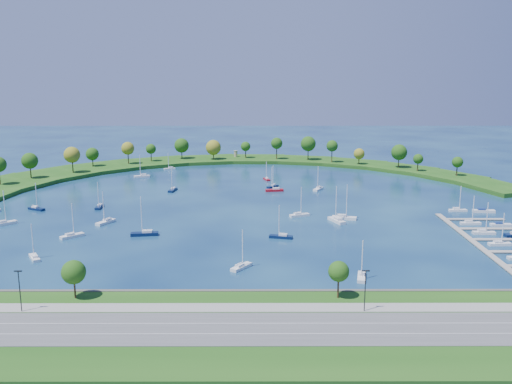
{
  "coord_description": "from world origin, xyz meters",
  "views": [
    {
      "loc": [
        4.39,
        -236.17,
        56.61
      ],
      "look_at": [
        5.0,
        5.0,
        4.0
      ],
      "focal_mm": 39.12,
      "sensor_mm": 36.0,
      "label": 1
    }
  ],
  "objects_px": {
    "docked_boat_6": "(484,232)",
    "moored_boat_12": "(72,235)",
    "moored_boat_4": "(241,266)",
    "docked_boat_11": "(483,211)",
    "moored_boat_13": "(34,257)",
    "moored_boat_0": "(36,208)",
    "moored_boat_19": "(170,168)",
    "docked_boat_10": "(458,209)",
    "moored_boat_10": "(344,217)",
    "moored_boat_11": "(4,223)",
    "moored_boat_1": "(267,179)",
    "moored_boat_16": "(173,189)",
    "moored_boat_7": "(281,236)",
    "docked_boat_8": "(470,222)",
    "harbor_tower": "(236,154)",
    "moored_boat_9": "(337,220)",
    "moored_boat_18": "(142,176)",
    "dock_system": "(500,245)",
    "moored_boat_2": "(362,276)",
    "moored_boat_6": "(145,233)",
    "moored_boat_3": "(106,221)",
    "moored_boat_8": "(318,188)",
    "moored_boat_17": "(273,186)",
    "docked_boat_4": "(500,243)",
    "docked_boat_9": "(501,225)",
    "moored_boat_15": "(299,214)",
    "moored_boat_5": "(99,206)",
    "moored_boat_14": "(275,189)"
  },
  "relations": [
    {
      "from": "docked_boat_6",
      "to": "moored_boat_12",
      "type": "bearing_deg",
      "value": -176.09
    },
    {
      "from": "moored_boat_4",
      "to": "docked_boat_11",
      "type": "xyz_separation_m",
      "value": [
        97.4,
        65.86,
        -0.24
      ]
    },
    {
      "from": "moored_boat_13",
      "to": "docked_boat_11",
      "type": "relative_size",
      "value": 1.25
    },
    {
      "from": "moored_boat_0",
      "to": "moored_boat_19",
      "type": "xyz_separation_m",
      "value": [
        40.87,
        97.26,
        -0.04
      ]
    },
    {
      "from": "moored_boat_0",
      "to": "docked_boat_10",
      "type": "height_order",
      "value": "moored_boat_0"
    },
    {
      "from": "moored_boat_4",
      "to": "moored_boat_10",
      "type": "height_order",
      "value": "moored_boat_10"
    },
    {
      "from": "moored_boat_11",
      "to": "docked_boat_6",
      "type": "xyz_separation_m",
      "value": [
        175.18,
        -12.35,
        -0.05
      ]
    },
    {
      "from": "moored_boat_1",
      "to": "moored_boat_16",
      "type": "xyz_separation_m",
      "value": [
        -45.78,
        -27.36,
        0.05
      ]
    },
    {
      "from": "moored_boat_7",
      "to": "docked_boat_8",
      "type": "distance_m",
      "value": 74.04
    },
    {
      "from": "docked_boat_11",
      "to": "harbor_tower",
      "type": "bearing_deg",
      "value": 133.18
    },
    {
      "from": "docked_boat_10",
      "to": "moored_boat_9",
      "type": "bearing_deg",
      "value": -163.95
    },
    {
      "from": "moored_boat_11",
      "to": "moored_boat_18",
      "type": "xyz_separation_m",
      "value": [
        32.86,
        95.56,
        -0.03
      ]
    },
    {
      "from": "dock_system",
      "to": "moored_boat_7",
      "type": "relative_size",
      "value": 7.0
    },
    {
      "from": "moored_boat_2",
      "to": "moored_boat_6",
      "type": "distance_m",
      "value": 80.0
    },
    {
      "from": "moored_boat_6",
      "to": "moored_boat_3",
      "type": "bearing_deg",
      "value": -48.98
    },
    {
      "from": "moored_boat_11",
      "to": "moored_boat_18",
      "type": "distance_m",
      "value": 101.05
    },
    {
      "from": "moored_boat_6",
      "to": "moored_boat_8",
      "type": "bearing_deg",
      "value": -139.71
    },
    {
      "from": "moored_boat_17",
      "to": "docked_boat_4",
      "type": "height_order",
      "value": "docked_boat_4"
    },
    {
      "from": "moored_boat_12",
      "to": "docked_boat_9",
      "type": "distance_m",
      "value": 155.63
    },
    {
      "from": "dock_system",
      "to": "moored_boat_11",
      "type": "distance_m",
      "value": 176.95
    },
    {
      "from": "moored_boat_0",
      "to": "moored_boat_17",
      "type": "distance_m",
      "value": 109.56
    },
    {
      "from": "moored_boat_4",
      "to": "moored_boat_17",
      "type": "bearing_deg",
      "value": 30.28
    },
    {
      "from": "moored_boat_3",
      "to": "moored_boat_10",
      "type": "relative_size",
      "value": 0.91
    },
    {
      "from": "moored_boat_10",
      "to": "moored_boat_12",
      "type": "relative_size",
      "value": 1.14
    },
    {
      "from": "moored_boat_3",
      "to": "moored_boat_15",
      "type": "height_order",
      "value": "moored_boat_3"
    },
    {
      "from": "dock_system",
      "to": "docked_boat_9",
      "type": "xyz_separation_m",
      "value": [
        10.69,
        24.49,
        0.22
      ]
    },
    {
      "from": "moored_boat_5",
      "to": "docked_boat_4",
      "type": "height_order",
      "value": "moored_boat_5"
    },
    {
      "from": "docked_boat_9",
      "to": "moored_boat_8",
      "type": "bearing_deg",
      "value": 135.02
    },
    {
      "from": "moored_boat_5",
      "to": "moored_boat_9",
      "type": "relative_size",
      "value": 0.81
    },
    {
      "from": "docked_boat_6",
      "to": "docked_boat_11",
      "type": "bearing_deg",
      "value": 70.64
    },
    {
      "from": "dock_system",
      "to": "docked_boat_4",
      "type": "relative_size",
      "value": 7.44
    },
    {
      "from": "moored_boat_6",
      "to": "docked_boat_10",
      "type": "bearing_deg",
      "value": -171.8
    },
    {
      "from": "dock_system",
      "to": "moored_boat_13",
      "type": "height_order",
      "value": "moored_boat_13"
    },
    {
      "from": "dock_system",
      "to": "docked_boat_11",
      "type": "xyz_separation_m",
      "value": [
        12.58,
        45.02,
        0.3
      ]
    },
    {
      "from": "moored_boat_8",
      "to": "moored_boat_18",
      "type": "xyz_separation_m",
      "value": [
        -92.07,
        33.26,
        0.01
      ]
    },
    {
      "from": "moored_boat_3",
      "to": "moored_boat_8",
      "type": "bearing_deg",
      "value": 154.75
    },
    {
      "from": "moored_boat_11",
      "to": "moored_boat_16",
      "type": "bearing_deg",
      "value": 4.88
    },
    {
      "from": "moored_boat_7",
      "to": "moored_boat_14",
      "type": "xyz_separation_m",
      "value": [
        0.44,
        76.36,
        0.03
      ]
    },
    {
      "from": "moored_boat_16",
      "to": "moored_boat_18",
      "type": "distance_m",
      "value": 41.69
    },
    {
      "from": "moored_boat_9",
      "to": "moored_boat_13",
      "type": "height_order",
      "value": "moored_boat_9"
    },
    {
      "from": "moored_boat_4",
      "to": "moored_boat_18",
      "type": "distance_m",
      "value": 153.95
    },
    {
      "from": "moored_boat_2",
      "to": "moored_boat_8",
      "type": "distance_m",
      "value": 117.74
    },
    {
      "from": "docked_boat_8",
      "to": "moored_boat_0",
      "type": "bearing_deg",
      "value": 171.07
    },
    {
      "from": "moored_boat_2",
      "to": "moored_boat_18",
      "type": "relative_size",
      "value": 0.92
    },
    {
      "from": "moored_boat_16",
      "to": "docked_boat_11",
      "type": "distance_m",
      "value": 139.2
    },
    {
      "from": "moored_boat_14",
      "to": "moored_boat_16",
      "type": "height_order",
      "value": "moored_boat_14"
    },
    {
      "from": "moored_boat_3",
      "to": "moored_boat_13",
      "type": "height_order",
      "value": "moored_boat_3"
    },
    {
      "from": "docked_boat_9",
      "to": "moored_boat_17",
      "type": "bearing_deg",
      "value": 141.21
    },
    {
      "from": "docked_boat_8",
      "to": "harbor_tower",
      "type": "bearing_deg",
      "value": 119.61
    },
    {
      "from": "dock_system",
      "to": "moored_boat_5",
      "type": "bearing_deg",
      "value": 160.16
    }
  ]
}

